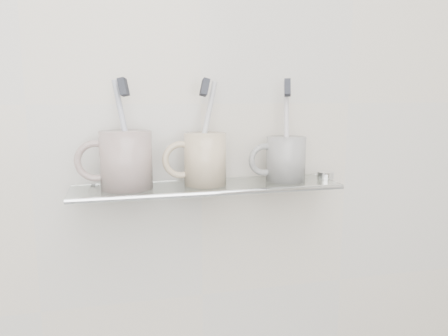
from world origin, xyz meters
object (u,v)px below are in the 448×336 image
object	(u,v)px
shelf_glass	(208,187)
mug_right	(286,159)
mug_left	(126,160)
mug_center	(205,159)

from	to	relation	value
shelf_glass	mug_right	distance (m)	0.17
shelf_glass	mug_right	size ratio (longest dim) A/B	5.78
shelf_glass	mug_right	world-z (taller)	mug_right
shelf_glass	mug_left	size ratio (longest dim) A/B	4.81
shelf_glass	mug_left	distance (m)	0.16
mug_left	mug_center	size ratio (longest dim) A/B	1.07
mug_center	mug_left	bearing A→B (deg)	164.92
mug_center	mug_right	world-z (taller)	mug_center
mug_center	mug_right	xyz separation A→B (m)	(0.16, 0.00, -0.01)
mug_left	mug_center	distance (m)	0.14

